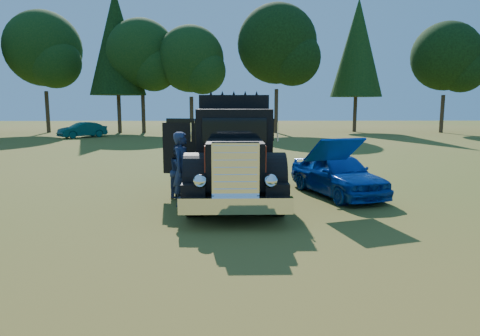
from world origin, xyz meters
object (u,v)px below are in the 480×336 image
object	(u,v)px
spectator_far	(180,171)
hotrod_coupe	(337,174)
distant_teal_car	(82,130)
spectator_near	(183,169)
diamond_t_truck	(234,154)

from	to	relation	value
spectator_far	hotrod_coupe	bearing A→B (deg)	-71.24
hotrod_coupe	distant_teal_car	size ratio (longest dim) A/B	1.14
hotrod_coupe	spectator_near	distance (m)	4.70
diamond_t_truck	hotrod_coupe	bearing A→B (deg)	4.73
diamond_t_truck	distant_teal_car	bearing A→B (deg)	117.96
hotrod_coupe	spectator_far	xyz separation A→B (m)	(-4.71, -0.19, 0.12)
spectator_far	distant_teal_car	world-z (taller)	spectator_far
diamond_t_truck	distant_teal_car	distance (m)	26.21
diamond_t_truck	hotrod_coupe	distance (m)	3.19
hotrod_coupe	distant_teal_car	distance (m)	27.58
diamond_t_truck	distant_teal_car	xyz separation A→B (m)	(-12.28, 23.14, -0.65)
spectator_far	distant_teal_car	xyz separation A→B (m)	(-10.69, 23.07, -0.16)
hotrod_coupe	spectator_near	size ratio (longest dim) A/B	2.15
diamond_t_truck	spectator_near	world-z (taller)	diamond_t_truck
spectator_far	distant_teal_car	distance (m)	25.43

